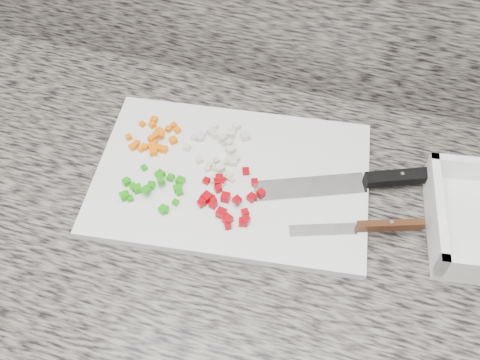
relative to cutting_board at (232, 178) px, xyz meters
name	(u,v)px	position (x,y,z in m)	size (l,w,h in m)	color
cabinet	(239,321)	(0.03, -0.05, -0.48)	(3.92, 0.62, 0.86)	silver
countertop	(238,215)	(0.03, -0.05, -0.03)	(3.96, 0.64, 0.04)	#66625A
cutting_board	(232,178)	(0.00, 0.00, 0.00)	(0.44, 0.30, 0.01)	white
carrot_pile	(155,139)	(-0.15, 0.04, 0.01)	(0.09, 0.08, 0.02)	orange
onion_pile	(222,142)	(-0.03, 0.06, 0.01)	(0.10, 0.11, 0.02)	beige
green_pepper_pile	(152,189)	(-0.11, -0.07, 0.01)	(0.10, 0.08, 0.02)	#1C970D
red_pepper_pile	(227,200)	(0.01, -0.05, 0.01)	(0.10, 0.12, 0.02)	#9F020A
garlic_pile	(220,171)	(-0.02, 0.00, 0.01)	(0.06, 0.06, 0.01)	beige
chef_knife	(370,181)	(0.22, 0.05, 0.01)	(0.29, 0.14, 0.02)	silver
paring_knife	(373,227)	(0.23, -0.04, 0.01)	(0.20, 0.08, 0.02)	silver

